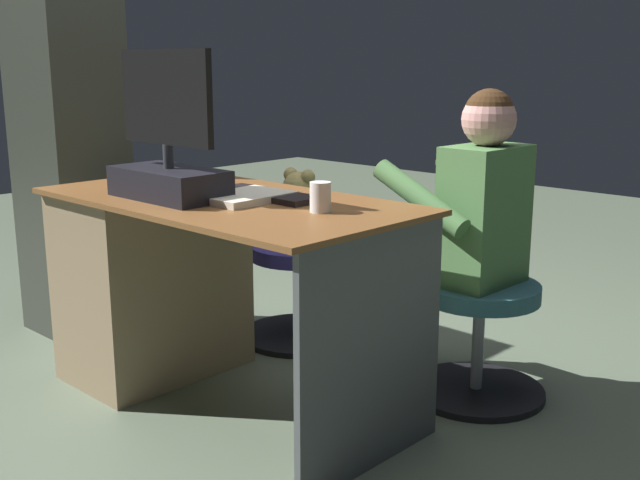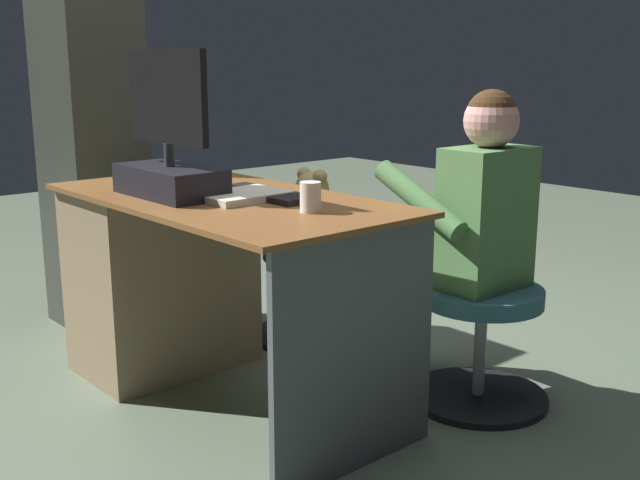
# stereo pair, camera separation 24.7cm
# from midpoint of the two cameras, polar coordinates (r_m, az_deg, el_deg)

# --- Properties ---
(ground_plane) EXTENTS (10.00, 10.00, 0.00)m
(ground_plane) POSITION_cam_midpoint_polar(r_m,az_deg,el_deg) (3.12, -4.06, -9.96)
(ground_plane) COLOR #616F5A
(desk) EXTENTS (1.37, 0.71, 0.76)m
(desk) POSITION_cam_midpoint_polar(r_m,az_deg,el_deg) (3.07, -13.48, -2.78)
(desk) COLOR brown
(desk) RESTS_ON ground_plane
(monitor) EXTENTS (0.47, 0.22, 0.50)m
(monitor) POSITION_cam_midpoint_polar(r_m,az_deg,el_deg) (2.71, -13.67, 5.81)
(monitor) COLOR black
(monitor) RESTS_ON desk
(keyboard) EXTENTS (0.42, 0.14, 0.02)m
(keyboard) POSITION_cam_midpoint_polar(r_m,az_deg,el_deg) (2.69, -6.60, 3.32)
(keyboard) COLOR black
(keyboard) RESTS_ON desk
(computer_mouse) EXTENTS (0.06, 0.10, 0.04)m
(computer_mouse) POSITION_cam_midpoint_polar(r_m,az_deg,el_deg) (2.94, -10.54, 4.19)
(computer_mouse) COLOR #23242A
(computer_mouse) RESTS_ON desk
(cup) EXTENTS (0.07, 0.07, 0.09)m
(cup) POSITION_cam_midpoint_polar(r_m,az_deg,el_deg) (2.40, -2.92, 3.14)
(cup) COLOR white
(cup) RESTS_ON desk
(tv_remote) EXTENTS (0.06, 0.15, 0.02)m
(tv_remote) POSITION_cam_midpoint_polar(r_m,az_deg,el_deg) (2.95, -14.57, 3.83)
(tv_remote) COLOR black
(tv_remote) RESTS_ON desk
(notebook_binder) EXTENTS (0.23, 0.31, 0.02)m
(notebook_binder) POSITION_cam_midpoint_polar(r_m,az_deg,el_deg) (2.64, -8.22, 3.14)
(notebook_binder) COLOR beige
(notebook_binder) RESTS_ON desk
(office_chair_teddy) EXTENTS (0.53, 0.53, 0.43)m
(office_chair_teddy) POSITION_cam_midpoint_polar(r_m,az_deg,el_deg) (3.44, -3.55, -3.27)
(office_chair_teddy) COLOR black
(office_chair_teddy) RESTS_ON ground_plane
(teddy_bear) EXTENTS (0.23, 0.24, 0.34)m
(teddy_bear) POSITION_cam_midpoint_polar(r_m,az_deg,el_deg) (3.37, -3.48, 2.17)
(teddy_bear) COLOR tan
(teddy_bear) RESTS_ON office_chair_teddy
(visitor_chair) EXTENTS (0.51, 0.51, 0.43)m
(visitor_chair) POSITION_cam_midpoint_polar(r_m,az_deg,el_deg) (2.90, 9.20, -6.49)
(visitor_chair) COLOR black
(visitor_chair) RESTS_ON ground_plane
(person) EXTENTS (0.54, 0.48, 1.12)m
(person) POSITION_cam_midpoint_polar(r_m,az_deg,el_deg) (2.84, 8.05, 1.53)
(person) COLOR #4F7C46
(person) RESTS_ON ground_plane
(equipment_rack) EXTENTS (0.44, 0.36, 1.57)m
(equipment_rack) POSITION_cam_midpoint_polar(r_m,az_deg,el_deg) (3.66, -19.71, 5.53)
(equipment_rack) COLOR #2F322A
(equipment_rack) RESTS_ON ground_plane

